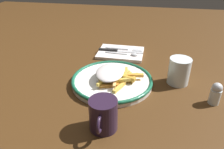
% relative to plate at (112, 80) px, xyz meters
% --- Properties ---
extents(ground_plane, '(2.60, 2.60, 0.00)m').
position_rel_plate_xyz_m(ground_plane, '(0.00, 0.00, -0.01)').
color(ground_plane, '#422811').
extents(plate, '(0.30, 0.30, 0.02)m').
position_rel_plate_xyz_m(plate, '(0.00, 0.00, 0.00)').
color(plate, white).
rests_on(plate, ground_plane).
extents(fries_heap, '(0.16, 0.17, 0.04)m').
position_rel_plate_xyz_m(fries_heap, '(0.00, 0.00, 0.03)').
color(fries_heap, '#CD8D3F').
rests_on(fries_heap, plate).
extents(napkin, '(0.16, 0.21, 0.01)m').
position_rel_plate_xyz_m(napkin, '(-0.26, -0.01, -0.01)').
color(napkin, silver).
rests_on(napkin, ground_plane).
extents(fork, '(0.02, 0.18, 0.00)m').
position_rel_plate_xyz_m(fork, '(-0.29, 0.01, 0.00)').
color(fork, silver).
rests_on(fork, napkin).
extents(knife, '(0.02, 0.21, 0.01)m').
position_rel_plate_xyz_m(knife, '(-0.26, -0.03, 0.00)').
color(knife, black).
rests_on(knife, napkin).
extents(spoon, '(0.03, 0.15, 0.01)m').
position_rel_plate_xyz_m(spoon, '(-0.23, 0.03, 0.00)').
color(spoon, silver).
rests_on(spoon, napkin).
extents(water_glass, '(0.08, 0.08, 0.10)m').
position_rel_plate_xyz_m(water_glass, '(-0.05, 0.24, 0.04)').
color(water_glass, silver).
rests_on(water_glass, ground_plane).
extents(coffee_mug, '(0.11, 0.08, 0.09)m').
position_rel_plate_xyz_m(coffee_mug, '(0.23, 0.02, 0.03)').
color(coffee_mug, '#27192D').
rests_on(coffee_mug, ground_plane).
extents(salt_shaker, '(0.03, 0.03, 0.07)m').
position_rel_plate_xyz_m(salt_shaker, '(0.06, 0.34, 0.02)').
color(salt_shaker, silver).
rests_on(salt_shaker, ground_plane).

